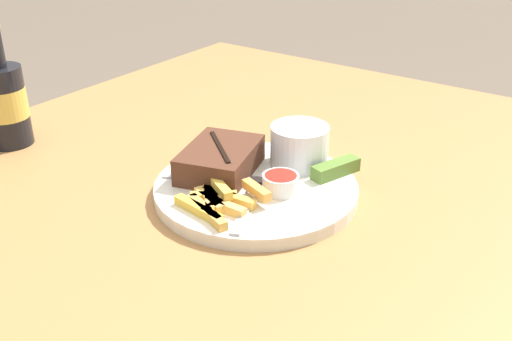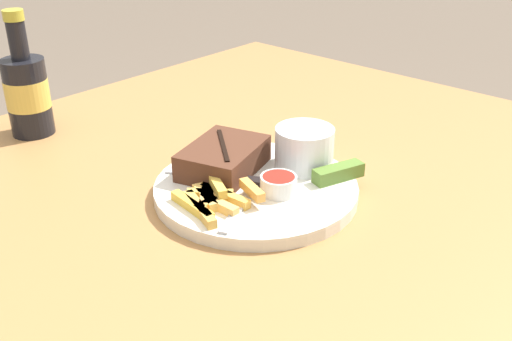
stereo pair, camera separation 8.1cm
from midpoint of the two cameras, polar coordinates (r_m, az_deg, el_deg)
The scene contains 10 objects.
dining_table at distance 0.86m, azimuth 2.69°, elevation -6.85°, with size 1.22×1.09×0.72m.
dinner_plate at distance 0.82m, azimuth 2.82°, elevation -1.88°, with size 0.28×0.28×0.02m.
steak_portion at distance 0.84m, azimuth -0.33°, elevation 1.17°, with size 0.15×0.12×0.04m.
fries_pile at distance 0.77m, azimuth -1.20°, elevation -2.66°, with size 0.10×0.11×0.02m.
coleslaw_cup at distance 0.86m, azimuth 7.33°, elevation 2.32°, with size 0.08×0.08×0.06m.
dipping_sauce_cup at distance 0.79m, azimuth 5.22°, elevation -1.27°, with size 0.05×0.05×0.02m.
pickle_spear at distance 0.84m, azimuth 10.61°, elevation -0.28°, with size 0.08×0.05×0.02m.
fork_utensil at distance 0.75m, azimuth 1.43°, elevation -3.69°, with size 0.13×0.07×0.00m.
knife_utensil at distance 0.82m, azimuth 0.68°, elevation -0.84°, with size 0.08×0.16×0.01m.
beer_bottle at distance 1.05m, azimuth -18.94°, elevation 7.08°, with size 0.07×0.07×0.21m.
Camera 2 is at (-0.54, -0.48, 1.13)m, focal length 42.00 mm.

